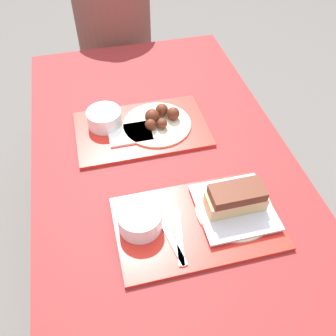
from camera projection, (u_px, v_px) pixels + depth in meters
ground_plane at (168, 282)px, 1.72m from camera, size 12.00×12.00×0.00m
picnic_table at (168, 192)px, 1.25m from camera, size 0.84×1.62×0.75m
picnic_bench_far at (125, 86)px, 2.13m from camera, size 0.80×0.28×0.46m
tray_near at (198, 223)px, 1.04m from camera, size 0.45×0.28×0.01m
tray_far at (142, 129)px, 1.31m from camera, size 0.45×0.28×0.01m
bowl_coleslaw_near at (140, 219)px, 1.00m from camera, size 0.12×0.12×0.06m
brisket_sandwich_plate at (235, 203)px, 1.04m from camera, size 0.22×0.22×0.09m
plastic_fork_near at (171, 239)px, 0.99m from camera, size 0.05×0.17×0.00m
plastic_knife_near at (179, 237)px, 1.00m from camera, size 0.05×0.17×0.00m
condiment_packet at (200, 202)px, 1.08m from camera, size 0.04×0.03×0.01m
bowl_coleslaw_far at (104, 117)px, 1.29m from camera, size 0.12×0.12×0.06m
wings_plate_far at (158, 120)px, 1.30m from camera, size 0.24×0.24×0.06m
napkin_far at (130, 134)px, 1.27m from camera, size 0.15×0.10×0.01m
person_seated_across at (113, 24)px, 1.85m from camera, size 0.37×0.37×0.71m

